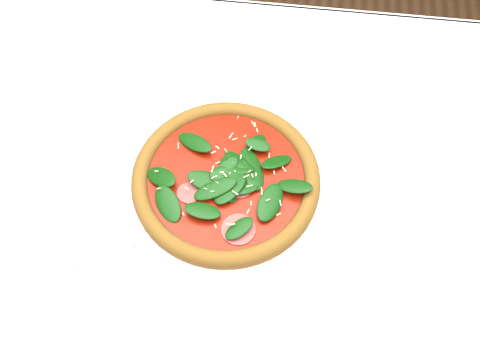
# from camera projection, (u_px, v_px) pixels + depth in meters

# --- Properties ---
(ground) EXTENTS (6.00, 6.00, 0.00)m
(ground) POSITION_uv_depth(u_px,v_px,m) (236.00, 333.00, 1.41)
(ground) COLOR brown
(ground) RESTS_ON ground
(dining_table) EXTENTS (1.21, 0.81, 0.75)m
(dining_table) POSITION_uv_depth(u_px,v_px,m) (234.00, 226.00, 0.85)
(dining_table) COLOR white
(dining_table) RESTS_ON ground
(plate) EXTENTS (0.31, 0.31, 0.01)m
(plate) POSITION_uv_depth(u_px,v_px,m) (226.00, 184.00, 0.77)
(plate) COLOR white
(plate) RESTS_ON dining_table
(pizza) EXTENTS (0.31, 0.31, 0.03)m
(pizza) POSITION_uv_depth(u_px,v_px,m) (226.00, 177.00, 0.75)
(pizza) COLOR brown
(pizza) RESTS_ON plate
(napkin) EXTENTS (0.15, 0.08, 0.01)m
(napkin) POSITION_uv_depth(u_px,v_px,m) (78.00, 242.00, 0.72)
(napkin) COLOR white
(napkin) RESTS_ON dining_table
(fork) EXTENTS (0.02, 0.14, 0.00)m
(fork) POSITION_uv_depth(u_px,v_px,m) (82.00, 223.00, 0.73)
(fork) COLOR silver
(fork) RESTS_ON napkin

